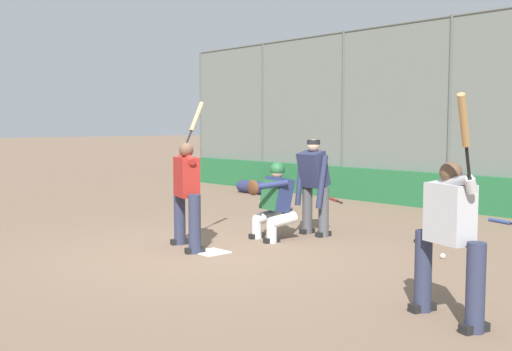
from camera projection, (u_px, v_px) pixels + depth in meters
The scene contains 15 objects.
ground_plane at pixel (211, 252), 8.63m from camera, with size 160.00×160.00×0.00m, color #7A604C.
home_plate_marker at pixel (211, 252), 8.63m from camera, with size 0.43×0.43×0.01m, color white.
backstop_fence at pixel (450, 109), 12.82m from camera, with size 17.66×0.08×4.16m.
padding_wall at pixel (445, 192), 12.90m from camera, with size 17.23×0.18×0.79m, color #236638.
bleachers_beyond at pixel (393, 173), 16.94m from camera, with size 12.30×2.50×1.48m.
batter_at_plate at pixel (187, 191), 8.84m from camera, with size 0.86×0.89×2.20m.
catcher_behind_plate at pixel (273, 200), 9.57m from camera, with size 0.68×0.83×1.24m.
umpire_home at pixel (314, 184), 9.91m from camera, with size 0.65×0.41×1.60m.
batter_on_deck at pixel (449, 235), 5.53m from camera, with size 0.84×0.84×2.10m.
spare_bat_near_backstop at pixel (502, 222), 11.16m from camera, with size 0.85×0.31×0.07m.
spare_bat_by_padding at pixel (334, 200), 14.45m from camera, with size 0.79×0.52×0.07m.
spare_bat_third_base_side at pixel (433, 237), 9.66m from camera, with size 0.08×0.81×0.07m.
spare_bat_first_base_side at pixel (286, 211), 12.56m from camera, with size 0.42×0.82×0.07m.
baseball_loose at pixel (443, 256), 8.23m from camera, with size 0.07×0.07×0.07m, color white.
equipment_bag_dugout_side at pixel (255, 187), 15.97m from camera, with size 1.32×0.34×0.34m.
Camera 1 is at (-6.71, 5.26, 1.84)m, focal length 42.00 mm.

